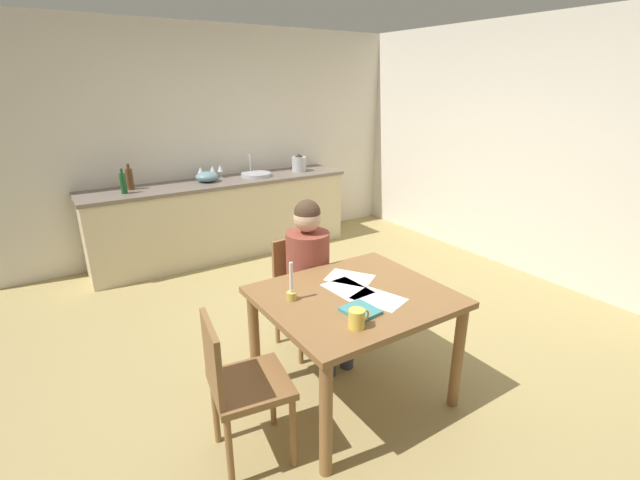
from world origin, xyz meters
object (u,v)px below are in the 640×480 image
(book_magazine, at_px, (360,311))
(bottle_vinegar, at_px, (130,179))
(mixing_bowl, at_px, (207,177))
(stovetop_kettle, at_px, (299,163))
(chair_side_empty, at_px, (239,383))
(sink_unit, at_px, (256,174))
(wine_glass_back_left, at_px, (200,171))
(coffee_mug, at_px, (357,319))
(candlestick, at_px, (291,290))
(person_seated, at_px, (313,270))
(bottle_oil, at_px, (123,183))
(chair_at_table, at_px, (302,288))
(dining_table, at_px, (354,310))
(wine_glass_near_sink, at_px, (220,169))
(wine_glass_by_kettle, at_px, (213,169))

(book_magazine, distance_m, bottle_vinegar, 3.27)
(mixing_bowl, distance_m, stovetop_kettle, 1.20)
(chair_side_empty, height_order, mixing_bowl, mixing_bowl)
(sink_unit, bearing_deg, wine_glass_back_left, 166.94)
(wine_glass_back_left, bearing_deg, coffee_mug, -95.37)
(candlestick, distance_m, mixing_bowl, 2.84)
(person_seated, distance_m, mixing_bowl, 2.38)
(bottle_oil, bearing_deg, coffee_mug, -80.04)
(chair_side_empty, distance_m, bottle_oil, 2.98)
(chair_at_table, xyz_separation_m, chair_side_empty, (-0.87, -0.81, 0.02))
(bottle_oil, height_order, mixing_bowl, bottle_oil)
(candlestick, relative_size, bottle_oil, 0.94)
(wine_glass_back_left, bearing_deg, person_seated, -90.74)
(dining_table, distance_m, candlestick, 0.43)
(dining_table, bearing_deg, stovetop_kettle, 65.63)
(dining_table, height_order, sink_unit, sink_unit)
(wine_glass_back_left, bearing_deg, stovetop_kettle, -6.95)
(coffee_mug, distance_m, wine_glass_near_sink, 3.44)
(sink_unit, bearing_deg, stovetop_kettle, -0.40)
(wine_glass_near_sink, bearing_deg, chair_at_table, -96.72)
(book_magazine, bearing_deg, chair_at_table, 74.14)
(chair_side_empty, relative_size, book_magazine, 4.55)
(coffee_mug, relative_size, candlestick, 0.53)
(bottle_vinegar, bearing_deg, person_seated, -72.84)
(coffee_mug, distance_m, book_magazine, 0.17)
(book_magazine, height_order, wine_glass_by_kettle, wine_glass_by_kettle)
(bottle_oil, bearing_deg, book_magazine, -77.61)
(dining_table, xyz_separation_m, chair_at_table, (0.05, 0.73, -0.16))
(wine_glass_by_kettle, distance_m, wine_glass_back_left, 0.14)
(chair_at_table, bearing_deg, sink_unit, 73.11)
(wine_glass_by_kettle, bearing_deg, bottle_oil, -167.92)
(book_magazine, bearing_deg, chair_side_empty, 165.27)
(book_magazine, bearing_deg, person_seated, 71.86)
(person_seated, xyz_separation_m, bottle_oil, (-0.84, 2.27, 0.33))
(dining_table, relative_size, chair_side_empty, 1.27)
(chair_at_table, bearing_deg, bottle_oil, 111.50)
(candlestick, bearing_deg, chair_side_empty, -152.80)
(chair_at_table, height_order, sink_unit, sink_unit)
(person_seated, distance_m, wine_glass_by_kettle, 2.52)
(bottle_vinegar, distance_m, wine_glass_by_kettle, 0.93)
(person_seated, distance_m, coffee_mug, 0.95)
(sink_unit, relative_size, mixing_bowl, 1.42)
(wine_glass_near_sink, bearing_deg, chair_side_empty, -109.97)
(person_seated, height_order, stovetop_kettle, person_seated)
(coffee_mug, relative_size, book_magazine, 0.67)
(mixing_bowl, bearing_deg, dining_table, -92.34)
(chair_at_table, relative_size, coffee_mug, 6.64)
(chair_at_table, bearing_deg, chair_side_empty, -136.91)
(chair_side_empty, bearing_deg, candlestick, 27.20)
(coffee_mug, xyz_separation_m, wine_glass_back_left, (0.32, 3.38, 0.21))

